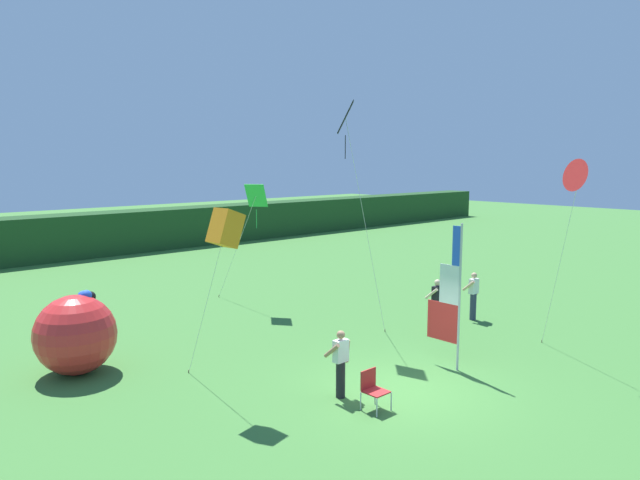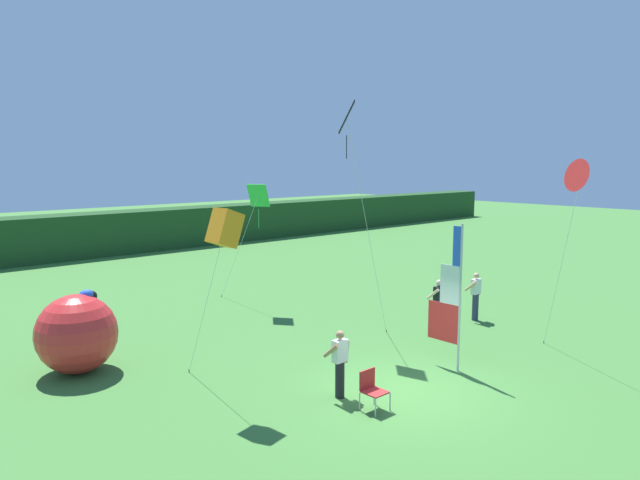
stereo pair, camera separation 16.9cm
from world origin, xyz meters
name	(u,v)px [view 2 (the right image)]	position (x,y,z in m)	size (l,w,h in m)	color
ground_plane	(404,391)	(0.00, 0.00, 0.00)	(120.00, 120.00, 0.00)	#3D7533
distant_treeline	(55,238)	(0.00, 25.35, 1.25)	(80.00, 2.40, 2.50)	#1E421E
banner_flag	(450,300)	(2.12, 0.23, 1.89)	(0.06, 1.03, 3.94)	#B7B7BC
person_near_banner	(340,362)	(-1.40, 0.79, 0.86)	(0.55, 0.48, 1.62)	black
person_mid_field	(476,295)	(6.72, 2.41, 0.90)	(0.55, 0.48, 1.68)	#2D334C
person_far_left	(438,304)	(4.61, 2.42, 0.93)	(0.55, 0.48, 1.73)	brown
inflatable_balloon	(77,334)	(-5.38, 6.57, 1.05)	(2.08, 2.08, 2.16)	red
folding_chair	(372,387)	(-1.33, -0.16, 0.51)	(0.51, 0.51, 0.89)	#BCBCC1
kite_black_diamond_0	(348,126)	(1.96, 3.96, 6.57)	(1.92, 0.88, 7.30)	brown
kite_red_delta_1	(581,177)	(4.47, -1.99, 5.12)	(1.99, 2.02, 5.59)	brown
kite_green_diamond_2	(257,199)	(2.15, 8.90, 4.12)	(0.90, 2.97, 4.69)	brown
kite_orange_box_3	(225,228)	(-3.40, 2.46, 4.02)	(0.81, 2.47, 4.50)	brown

